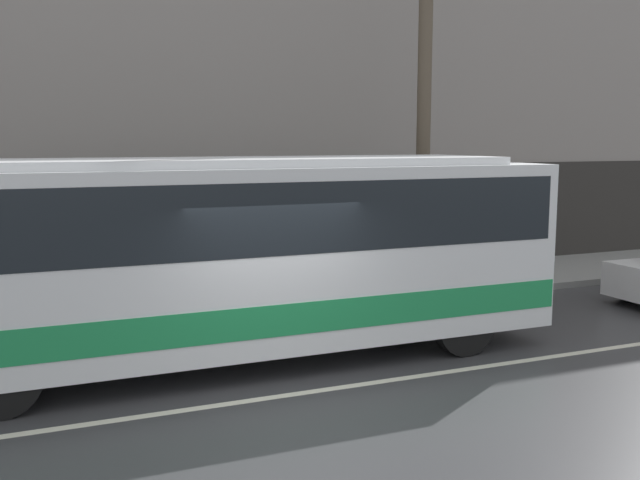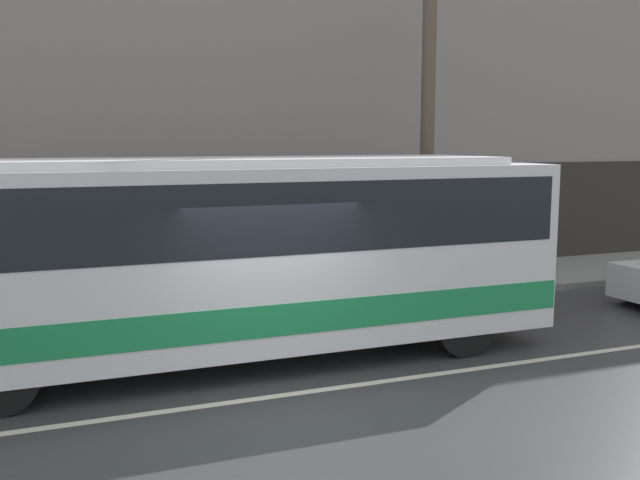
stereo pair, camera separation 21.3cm
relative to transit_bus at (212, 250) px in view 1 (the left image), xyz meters
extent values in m
plane|color=#38383A|center=(0.56, -1.74, -1.75)|extent=(60.00, 60.00, 0.00)
cube|color=gray|center=(0.56, 3.81, -1.67)|extent=(60.00, 3.10, 0.15)
cube|color=gray|center=(0.56, 5.51, 3.78)|extent=(60.00, 0.30, 11.06)
cube|color=#2D2B28|center=(0.56, 5.35, -0.37)|extent=(60.00, 0.06, 2.76)
cube|color=beige|center=(0.56, -1.74, -1.74)|extent=(54.00, 0.14, 0.01)
cube|color=white|center=(-0.01, 0.00, -0.08)|extent=(10.69, 2.52, 2.63)
cube|color=#1E8C4C|center=(-0.01, 0.00, -0.85)|extent=(10.63, 2.55, 0.45)
cube|color=black|center=(-0.01, 0.00, 0.55)|extent=(10.37, 2.54, 1.00)
cube|color=orange|center=(5.29, 0.00, 1.04)|extent=(0.12, 1.89, 0.28)
cube|color=white|center=(-0.01, 0.00, 1.29)|extent=(9.08, 2.14, 0.12)
cylinder|color=black|center=(3.74, -1.10, -1.23)|extent=(1.03, 0.28, 1.03)
cylinder|color=black|center=(3.74, 1.10, -1.23)|extent=(1.03, 0.28, 1.03)
cylinder|color=black|center=(-2.95, 1.10, -1.23)|extent=(1.03, 0.28, 1.03)
cylinder|color=black|center=(9.10, 0.79, -1.42)|extent=(0.67, 0.20, 0.67)
cylinder|color=brown|center=(5.30, 2.87, 2.65)|extent=(0.30, 0.30, 8.51)
cylinder|color=navy|center=(-0.55, 3.04, -0.90)|extent=(0.36, 0.36, 1.39)
sphere|color=tan|center=(-0.55, 3.04, -0.08)|extent=(0.25, 0.25, 0.25)
camera|label=1|loc=(-2.55, -10.29, 1.62)|focal=40.00mm
camera|label=2|loc=(-2.35, -10.37, 1.62)|focal=40.00mm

